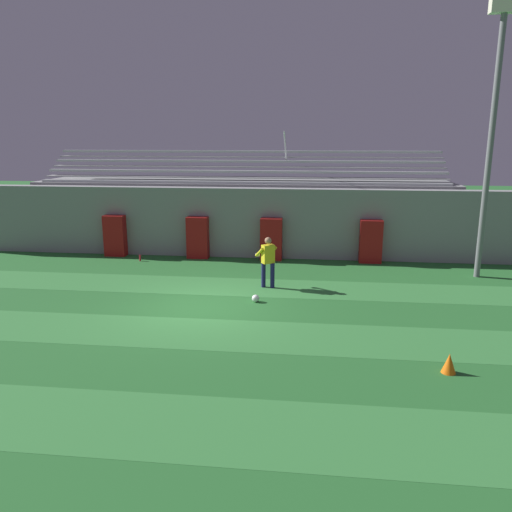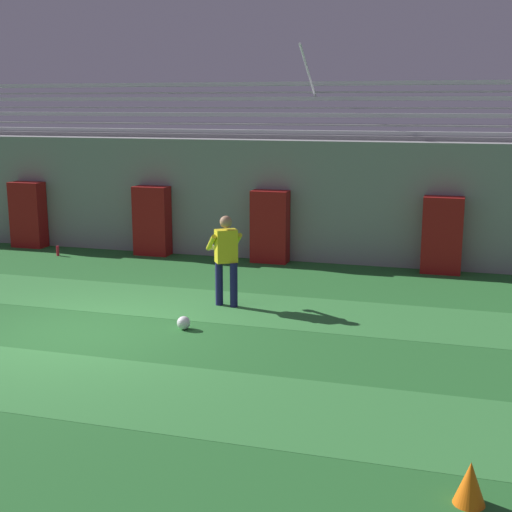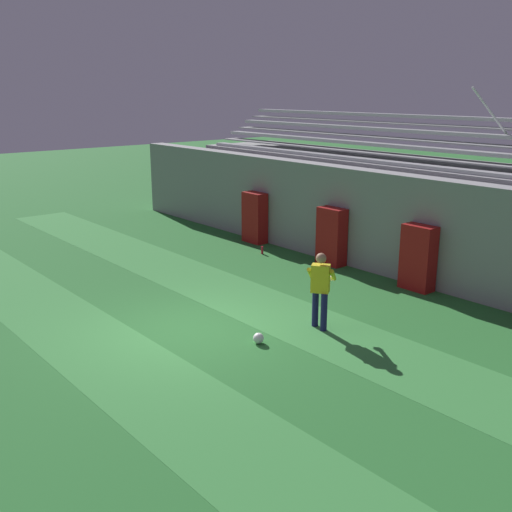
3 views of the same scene
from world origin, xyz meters
The scene contains 15 objects.
ground_plane centered at (0.00, 0.00, 0.00)m, with size 80.00×80.00×0.00m, color #286B2D.
turf_stripe_near centered at (0.00, -6.00, 0.00)m, with size 28.00×2.03×0.01m, color #38843D.
turf_stripe_mid centered at (0.00, -1.94, 0.00)m, with size 28.00×2.03×0.01m, color #38843D.
turf_stripe_far centered at (0.00, 2.12, 0.00)m, with size 28.00×2.03×0.01m, color #38843D.
back_wall centered at (0.00, 6.50, 1.40)m, with size 24.00×0.60×2.80m, color gray.
padding_pillar_gate_left centered at (-1.49, 5.95, 0.84)m, with size 0.86×0.44×1.68m, color maroon.
padding_pillar_gate_right centered at (1.49, 5.95, 0.84)m, with size 0.86×0.44×1.68m, color maroon.
padding_pillar_far_left centered at (-4.95, 5.95, 0.84)m, with size 0.86×0.44×1.68m, color maroon.
padding_pillar_far_right centered at (5.36, 5.95, 0.84)m, with size 0.86×0.44×1.68m, color maroon.
bleacher_stand centered at (0.00, 8.49, 1.50)m, with size 18.00×3.35×5.03m.
floodlight_pole centered at (8.88, 4.30, 5.60)m, with size 0.90×0.36×8.99m.
goalkeeper centered at (1.69, 2.18, 0.95)m, with size 0.74×0.72×1.67m.
soccer_ball centered at (1.47, 0.65, 0.11)m, with size 0.22×0.22×0.22m, color white.
traffic_cone centered at (5.98, -3.46, 0.21)m, with size 0.30×0.30×0.42m, color orange.
water_bottle centered at (-3.66, 5.16, 0.12)m, with size 0.07×0.07×0.24m, color red.
Camera 1 is at (3.09, -13.36, 4.75)m, focal length 35.00 mm.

